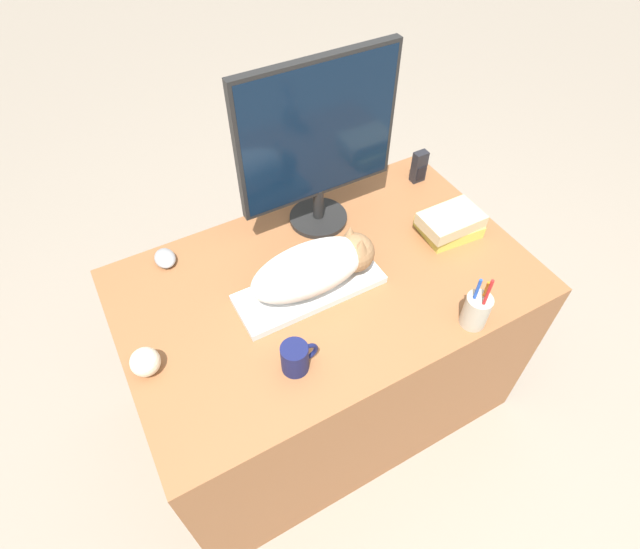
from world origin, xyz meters
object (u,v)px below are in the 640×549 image
at_px(coffee_mug, 296,358).
at_px(pen_cup, 476,310).
at_px(baseball, 145,362).
at_px(phone, 419,167).
at_px(monitor, 318,139).
at_px(computer_mouse, 165,258).
at_px(book_stack, 450,223).
at_px(cat, 318,266).
at_px(keyboard, 310,289).

distance_m(coffee_mug, pen_cup, 0.52).
bearing_deg(baseball, pen_cup, -19.09).
relative_size(pen_cup, phone, 1.67).
relative_size(coffee_mug, phone, 0.87).
bearing_deg(coffee_mug, monitor, 55.21).
height_order(monitor, phone, monitor).
height_order(computer_mouse, pen_cup, pen_cup).
height_order(coffee_mug, book_stack, coffee_mug).
distance_m(pen_cup, phone, 0.65).
bearing_deg(coffee_mug, cat, 49.43).
bearing_deg(book_stack, keyboard, 179.89).
relative_size(keyboard, computer_mouse, 5.04).
bearing_deg(keyboard, baseball, -176.56).
distance_m(cat, monitor, 0.38).
height_order(keyboard, coffee_mug, coffee_mug).
relative_size(coffee_mug, pen_cup, 0.52).
height_order(pen_cup, book_stack, pen_cup).
relative_size(keyboard, pen_cup, 2.21).
bearing_deg(cat, coffee_mug, -130.57).
distance_m(keyboard, monitor, 0.44).
relative_size(cat, book_stack, 1.91).
xyz_separation_m(cat, book_stack, (0.49, -0.00, -0.06)).
bearing_deg(cat, phone, 25.82).
height_order(baseball, book_stack, book_stack).
bearing_deg(monitor, pen_cup, -73.45).
distance_m(monitor, coffee_mug, 0.64).
relative_size(cat, computer_mouse, 4.43).
bearing_deg(coffee_mug, baseball, 152.36).
xyz_separation_m(monitor, pen_cup, (0.17, -0.59, -0.26)).
relative_size(pen_cup, baseball, 2.57).
bearing_deg(computer_mouse, cat, -41.71).
bearing_deg(phone, coffee_mug, -147.04).
xyz_separation_m(keyboard, baseball, (-0.50, -0.03, 0.03)).
distance_m(pen_cup, book_stack, 0.37).
bearing_deg(pen_cup, baseball, 160.91).
xyz_separation_m(keyboard, monitor, (0.18, 0.26, 0.31)).
bearing_deg(computer_mouse, keyboard, -43.93).
bearing_deg(computer_mouse, coffee_mug, -70.89).
bearing_deg(book_stack, coffee_mug, -162.69).
bearing_deg(book_stack, monitor, 142.56).
distance_m(monitor, phone, 0.50).
height_order(cat, coffee_mug, cat).
height_order(cat, baseball, cat).
height_order(keyboard, cat, cat).
height_order(pen_cup, baseball, pen_cup).
xyz_separation_m(monitor, computer_mouse, (-0.52, 0.06, -0.31)).
bearing_deg(coffee_mug, book_stack, 17.31).
distance_m(keyboard, book_stack, 0.52).
distance_m(computer_mouse, phone, 0.94).
distance_m(pen_cup, baseball, 0.90).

